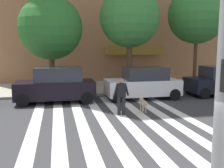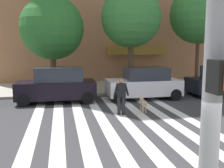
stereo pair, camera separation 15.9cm
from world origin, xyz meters
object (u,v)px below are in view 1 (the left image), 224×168
(street_tree_middle, at_px, (130,18))
(pedestrian_dog_walker, at_px, (121,95))
(street_tree_further, at_px, (197,15))
(street_tree_nearest, at_px, (51,28))
(dog_on_leash, at_px, (143,103))
(parked_car_behind_first, at_px, (56,85))
(parked_car_fourth_in_line, at_px, (223,81))
(parked_car_third_in_line, at_px, (143,83))

(street_tree_middle, bearing_deg, pedestrian_dog_walker, -109.11)
(street_tree_further, distance_m, pedestrian_dog_walker, 10.77)
(street_tree_further, bearing_deg, pedestrian_dog_walker, -138.01)
(street_tree_nearest, relative_size, dog_on_leash, 6.29)
(pedestrian_dog_walker, bearing_deg, street_tree_nearest, 115.64)
(parked_car_behind_first, height_order, street_tree_nearest, street_tree_nearest)
(pedestrian_dog_walker, bearing_deg, dog_on_leash, 16.08)
(street_tree_middle, bearing_deg, parked_car_fourth_in_line, -24.87)
(parked_car_third_in_line, bearing_deg, street_tree_further, 31.74)
(parked_car_fourth_in_line, height_order, street_tree_middle, street_tree_middle)
(parked_car_behind_first, relative_size, dog_on_leash, 4.36)
(parked_car_third_in_line, height_order, street_tree_nearest, street_tree_nearest)
(parked_car_fourth_in_line, relative_size, dog_on_leash, 4.66)
(pedestrian_dog_walker, bearing_deg, parked_car_third_in_line, 57.48)
(parked_car_fourth_in_line, distance_m, dog_on_leash, 7.07)
(street_tree_middle, xyz_separation_m, dog_on_leash, (-0.92, -5.59, -4.49))
(pedestrian_dog_walker, xyz_separation_m, dog_on_leash, (1.12, 0.32, -0.48))
(street_tree_middle, bearing_deg, parked_car_third_in_line, -87.36)
(street_tree_nearest, relative_size, street_tree_middle, 0.90)
(parked_car_third_in_line, height_order, street_tree_middle, street_tree_middle)
(street_tree_nearest, xyz_separation_m, pedestrian_dog_walker, (3.06, -6.37, -3.29))
(parked_car_third_in_line, distance_m, dog_on_leash, 3.27)
(parked_car_third_in_line, height_order, street_tree_further, street_tree_further)
(parked_car_fourth_in_line, height_order, dog_on_leash, parked_car_fourth_in_line)
(street_tree_further, distance_m, dog_on_leash, 10.06)
(parked_car_third_in_line, relative_size, street_tree_further, 0.58)
(parked_car_fourth_in_line, bearing_deg, dog_on_leash, -154.22)
(parked_car_third_in_line, xyz_separation_m, dog_on_leash, (-1.04, -3.07, -0.45))
(parked_car_behind_first, distance_m, street_tree_nearest, 4.44)
(street_tree_further, bearing_deg, parked_car_third_in_line, -148.26)
(parked_car_behind_first, xyz_separation_m, street_tree_middle, (4.85, 2.52, 4.00))
(parked_car_fourth_in_line, height_order, street_tree_further, street_tree_further)
(dog_on_leash, bearing_deg, street_tree_middle, 80.61)
(street_tree_further, relative_size, dog_on_leash, 7.52)
(parked_car_behind_first, distance_m, dog_on_leash, 5.01)
(parked_car_fourth_in_line, distance_m, street_tree_nearest, 11.43)
(parked_car_fourth_in_line, bearing_deg, parked_car_third_in_line, -180.00)
(street_tree_nearest, distance_m, street_tree_further, 10.42)
(parked_car_fourth_in_line, height_order, pedestrian_dog_walker, parked_car_fourth_in_line)
(pedestrian_dog_walker, bearing_deg, parked_car_behind_first, 129.54)
(parked_car_behind_first, height_order, street_tree_further, street_tree_further)
(parked_car_behind_first, xyz_separation_m, street_tree_nearest, (-0.26, 2.97, 3.28))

